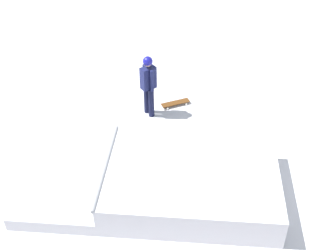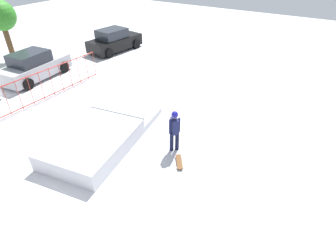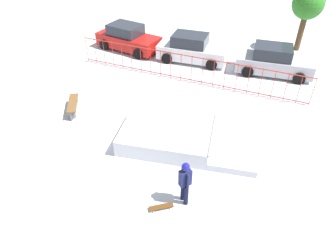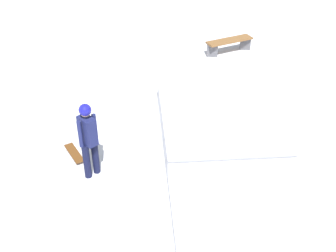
{
  "view_description": "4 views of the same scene",
  "coord_description": "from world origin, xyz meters",
  "px_view_note": "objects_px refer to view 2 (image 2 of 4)",
  "views": [
    {
      "loc": [
        -0.11,
        6.93,
        6.89
      ],
      "look_at": [
        1.76,
        -0.66,
        0.9
      ],
      "focal_mm": 46.65,
      "sensor_mm": 36.0,
      "label": 1
    },
    {
      "loc": [
        -4.51,
        -6.34,
        6.65
      ],
      "look_at": [
        2.66,
        -1.93,
        1.0
      ],
      "focal_mm": 28.97,
      "sensor_mm": 36.0,
      "label": 2
    },
    {
      "loc": [
        4.63,
        -8.64,
        8.24
      ],
      "look_at": [
        0.92,
        0.7,
        0.6
      ],
      "focal_mm": 33.04,
      "sensor_mm": 36.0,
      "label": 3
    },
    {
      "loc": [
        9.59,
        -0.04,
        5.93
      ],
      "look_at": [
        2.03,
        -0.66,
        0.9
      ],
      "focal_mm": 46.02,
      "sensor_mm": 36.0,
      "label": 4
    }
  ],
  "objects_px": {
    "skater": "(175,128)",
    "skateboard": "(179,162)",
    "skate_ramp": "(100,137)",
    "parked_car_black": "(114,41)",
    "distant_tree": "(1,17)",
    "parked_car_silver": "(34,66)"
  },
  "relations": [
    {
      "from": "skate_ramp",
      "to": "distant_tree",
      "type": "bearing_deg",
      "value": 62.41
    },
    {
      "from": "skater",
      "to": "skateboard",
      "type": "xyz_separation_m",
      "value": [
        -0.59,
        -0.56,
        -0.93
      ]
    },
    {
      "from": "skate_ramp",
      "to": "skateboard",
      "type": "relative_size",
      "value": 7.5
    },
    {
      "from": "skate_ramp",
      "to": "parked_car_silver",
      "type": "xyz_separation_m",
      "value": [
        2.79,
        7.75,
        0.41
      ]
    },
    {
      "from": "skate_ramp",
      "to": "distant_tree",
      "type": "xyz_separation_m",
      "value": [
        3.91,
        11.72,
        2.53
      ]
    },
    {
      "from": "skater",
      "to": "parked_car_black",
      "type": "distance_m",
      "value": 12.62
    },
    {
      "from": "skate_ramp",
      "to": "parked_car_silver",
      "type": "bearing_deg",
      "value": 61.05
    },
    {
      "from": "skate_ramp",
      "to": "skater",
      "type": "height_order",
      "value": "skater"
    },
    {
      "from": "skate_ramp",
      "to": "parked_car_silver",
      "type": "relative_size",
      "value": 1.36
    },
    {
      "from": "skateboard",
      "to": "distant_tree",
      "type": "height_order",
      "value": "distant_tree"
    },
    {
      "from": "skate_ramp",
      "to": "parked_car_black",
      "type": "distance_m",
      "value": 11.58
    },
    {
      "from": "skater",
      "to": "parked_car_silver",
      "type": "relative_size",
      "value": 0.41
    },
    {
      "from": "skater",
      "to": "distant_tree",
      "type": "bearing_deg",
      "value": -149.39
    },
    {
      "from": "skate_ramp",
      "to": "skater",
      "type": "relative_size",
      "value": 3.33
    },
    {
      "from": "skater",
      "to": "skateboard",
      "type": "height_order",
      "value": "skater"
    },
    {
      "from": "parked_car_silver",
      "to": "skate_ramp",
      "type": "bearing_deg",
      "value": -114.86
    },
    {
      "from": "skater",
      "to": "skateboard",
      "type": "relative_size",
      "value": 2.25
    },
    {
      "from": "skateboard",
      "to": "skater",
      "type": "bearing_deg",
      "value": -172.46
    },
    {
      "from": "distant_tree",
      "to": "parked_car_silver",
      "type": "bearing_deg",
      "value": -105.72
    },
    {
      "from": "skate_ramp",
      "to": "skateboard",
      "type": "distance_m",
      "value": 3.33
    },
    {
      "from": "skate_ramp",
      "to": "parked_car_black",
      "type": "relative_size",
      "value": 1.34
    },
    {
      "from": "skater",
      "to": "skateboard",
      "type": "distance_m",
      "value": 1.24
    }
  ]
}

